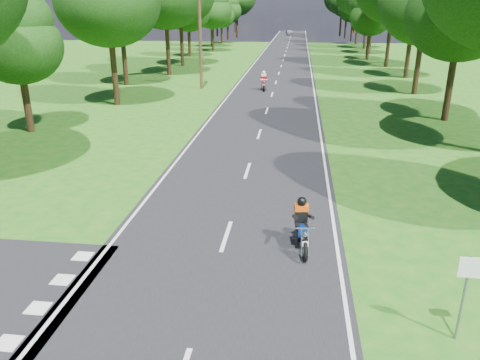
# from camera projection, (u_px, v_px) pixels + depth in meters

# --- Properties ---
(ground) EXTENTS (160.00, 160.00, 0.00)m
(ground) POSITION_uv_depth(u_px,v_px,m) (215.00, 271.00, 12.36)
(ground) COLOR #1B5C15
(ground) RESTS_ON ground
(main_road) EXTENTS (7.00, 140.00, 0.02)m
(main_road) POSITION_uv_depth(u_px,v_px,m) (283.00, 60.00, 58.79)
(main_road) COLOR black
(main_road) RESTS_ON ground
(road_markings) EXTENTS (7.40, 140.00, 0.01)m
(road_markings) POSITION_uv_depth(u_px,v_px,m) (281.00, 62.00, 57.06)
(road_markings) COLOR silver
(road_markings) RESTS_ON main_road
(telegraph_pole) EXTENTS (1.20, 0.26, 8.00)m
(telegraph_pole) POSITION_uv_depth(u_px,v_px,m) (200.00, 38.00, 37.61)
(telegraph_pole) COLOR #382616
(telegraph_pole) RESTS_ON ground
(road_sign) EXTENTS (0.45, 0.07, 2.00)m
(road_sign) POSITION_uv_depth(u_px,v_px,m) (466.00, 285.00, 9.39)
(road_sign) COLOR slate
(road_sign) RESTS_ON ground
(rider_near_blue) EXTENTS (0.82, 1.86, 1.50)m
(rider_near_blue) POSITION_uv_depth(u_px,v_px,m) (302.00, 224.00, 13.28)
(rider_near_blue) COLOR navy
(rider_near_blue) RESTS_ON main_road
(rider_far_red) EXTENTS (0.81, 1.91, 1.54)m
(rider_far_red) POSITION_uv_depth(u_px,v_px,m) (264.00, 81.00, 38.01)
(rider_far_red) COLOR #A10C0D
(rider_far_red) RESTS_ON main_road
(distant_car) EXTENTS (2.22, 3.83, 1.22)m
(distant_car) POSITION_uv_depth(u_px,v_px,m) (289.00, 32.00, 105.53)
(distant_car) COLOR silver
(distant_car) RESTS_ON main_road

